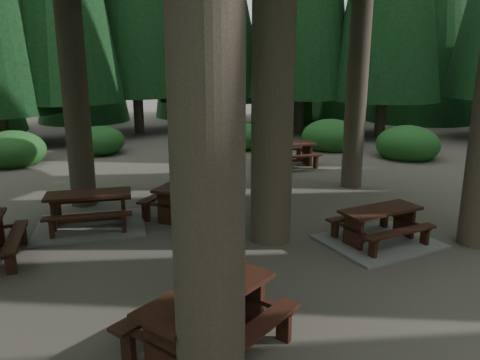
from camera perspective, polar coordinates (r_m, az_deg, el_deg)
ground at (r=9.37m, az=0.74°, el=-8.63°), size 80.00×80.00×0.00m
picnic_table_a at (r=10.09m, az=16.59°, el=-6.03°), size 2.47×2.15×0.74m
picnic_table_c at (r=11.07m, az=-17.81°, el=-4.13°), size 2.93×2.71×0.80m
picnic_table_d at (r=16.49m, az=5.87°, el=3.53°), size 2.25×2.00×0.82m
picnic_table_e at (r=6.22m, az=-3.88°, el=-15.71°), size 2.31×2.05×0.85m
picnic_table_f at (r=11.36m, az=-6.69°, el=-1.60°), size 2.41×2.29×0.82m
shrub_ring at (r=10.18m, az=1.31°, el=-4.28°), size 23.86×24.64×1.49m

